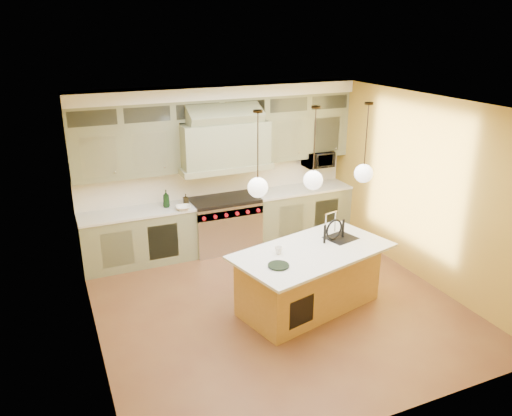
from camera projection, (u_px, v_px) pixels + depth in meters
name	position (u px, v px, depth m)	size (l,w,h in m)	color
floor	(276.00, 304.00, 7.33)	(5.00, 5.00, 0.00)	brown
ceiling	(279.00, 105.00, 6.33)	(5.00, 5.00, 0.00)	white
wall_back	(217.00, 167.00, 8.98)	(5.00, 5.00, 0.00)	#B18C30
wall_front	(393.00, 297.00, 4.68)	(5.00, 5.00, 0.00)	#B18C30
wall_left	(87.00, 241.00, 5.90)	(5.00, 5.00, 0.00)	#B18C30
wall_right	(422.00, 189.00, 7.76)	(5.00, 5.00, 0.00)	#B18C30
back_cabinetry	(222.00, 171.00, 8.76)	(5.00, 0.77, 2.90)	gray
range	(225.00, 223.00, 9.01)	(1.20, 0.74, 0.96)	silver
kitchen_island	(309.00, 277.00, 7.10)	(2.44, 1.69, 1.35)	#A77E3B
counter_stool	(340.00, 256.00, 7.19)	(0.52, 0.52, 1.24)	black
microwave	(318.00, 159.00, 9.49)	(0.54, 0.37, 0.30)	black
oil_bottle_a	(166.00, 199.00, 8.42)	(0.12, 0.12, 0.30)	black
oil_bottle_b	(186.00, 199.00, 8.57)	(0.08, 0.09, 0.19)	black
fruit_bowl	(183.00, 208.00, 8.35)	(0.25, 0.25, 0.06)	white
cup	(279.00, 250.00, 6.78)	(0.11, 0.11, 0.10)	white
pendant_left	(258.00, 185.00, 6.29)	(0.26, 0.26, 1.11)	#2D2319
pendant_center	(313.00, 178.00, 6.59)	(0.26, 0.26, 1.11)	#2D2319
pendant_right	(364.00, 171.00, 6.89)	(0.26, 0.26, 1.11)	#2D2319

